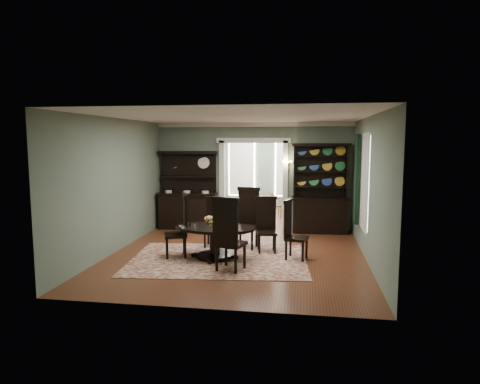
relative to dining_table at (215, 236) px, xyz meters
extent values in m
cube|color=brown|center=(0.43, 0.26, -0.48)|extent=(5.50, 6.00, 0.01)
cube|color=white|center=(0.43, 0.26, 2.52)|extent=(5.50, 6.00, 0.01)
cube|color=slate|center=(-2.32, 0.26, 1.02)|extent=(0.01, 6.00, 3.00)
cube|color=slate|center=(3.18, 0.26, 1.02)|extent=(0.01, 6.00, 3.00)
cube|color=slate|center=(0.43, -2.74, 1.02)|extent=(5.50, 0.01, 3.00)
cube|color=slate|center=(-1.39, 3.26, 1.02)|extent=(1.85, 0.01, 3.00)
cube|color=slate|center=(2.26, 3.26, 1.02)|extent=(1.85, 0.01, 3.00)
cube|color=slate|center=(0.43, 3.26, 2.27)|extent=(1.80, 0.01, 0.50)
cube|color=silver|center=(0.43, 3.21, 2.46)|extent=(5.50, 0.10, 0.12)
cube|color=brown|center=(0.43, 5.01, -0.48)|extent=(3.50, 3.50, 0.01)
cube|color=white|center=(0.43, 5.01, 2.52)|extent=(3.50, 3.50, 0.01)
cube|color=slate|center=(-1.32, 5.01, 1.02)|extent=(0.01, 3.50, 3.00)
cube|color=slate|center=(2.18, 5.01, 1.02)|extent=(0.01, 3.50, 3.00)
cube|color=slate|center=(0.43, 6.76, 1.02)|extent=(3.50, 0.01, 3.00)
cube|color=silver|center=(-0.42, 6.71, 1.07)|extent=(1.05, 0.06, 2.20)
cube|color=silver|center=(1.28, 6.71, 1.07)|extent=(1.05, 0.06, 2.20)
cube|color=silver|center=(-0.47, 3.26, 0.77)|extent=(0.14, 0.25, 2.50)
cube|color=silver|center=(1.33, 3.26, 0.77)|extent=(0.14, 0.25, 2.50)
cube|color=silver|center=(0.43, 3.26, 2.02)|extent=(2.08, 0.25, 0.14)
cube|color=white|center=(3.17, 0.86, 1.12)|extent=(0.02, 1.10, 2.00)
cube|color=silver|center=(3.16, 0.86, 1.12)|extent=(0.01, 1.22, 2.12)
cube|color=black|center=(3.08, 1.54, 1.12)|extent=(0.10, 0.35, 2.10)
cube|color=gold|center=(1.38, 3.18, 1.37)|extent=(0.08, 0.05, 0.18)
sphere|color=#FFD88C|center=(1.28, 3.03, 1.45)|extent=(0.07, 0.07, 0.07)
sphere|color=#FFD88C|center=(1.48, 3.03, 1.45)|extent=(0.07, 0.07, 0.07)
cube|color=maroon|center=(0.10, -0.11, -0.47)|extent=(3.90, 3.01, 0.01)
ellipsoid|color=black|center=(0.00, 0.00, 0.18)|extent=(1.85, 1.29, 0.05)
cylinder|color=black|center=(0.00, 0.00, 0.15)|extent=(1.78, 1.78, 0.03)
cylinder|color=black|center=(0.00, 0.00, -0.13)|extent=(0.22, 0.22, 0.60)
cylinder|color=black|center=(0.00, 0.00, -0.43)|extent=(0.77, 0.77, 0.09)
cylinder|color=white|center=(-0.09, 0.05, 0.23)|extent=(0.25, 0.25, 0.05)
cube|color=black|center=(-0.24, 0.95, -0.06)|extent=(0.43, 0.41, 0.05)
cube|color=black|center=(-0.24, 1.13, 0.30)|extent=(0.42, 0.06, 0.71)
cube|color=black|center=(-0.24, 1.13, 0.66)|extent=(0.45, 0.08, 0.07)
cylinder|color=black|center=(-0.41, 0.79, -0.27)|extent=(0.05, 0.05, 0.42)
cylinder|color=black|center=(-0.09, 0.78, -0.27)|extent=(0.05, 0.05, 0.42)
cylinder|color=black|center=(-0.40, 1.12, -0.27)|extent=(0.05, 0.05, 0.42)
cylinder|color=black|center=(-0.07, 1.11, -0.27)|extent=(0.05, 0.05, 0.42)
cube|color=black|center=(0.54, 0.94, 0.03)|extent=(0.56, 0.55, 0.07)
cube|color=black|center=(0.57, 1.16, 0.46)|extent=(0.50, 0.12, 0.85)
cube|color=black|center=(0.57, 1.16, 0.90)|extent=(0.55, 0.15, 0.09)
cylinder|color=black|center=(0.32, 0.77, -0.22)|extent=(0.05, 0.05, 0.50)
cylinder|color=black|center=(0.71, 0.72, -0.22)|extent=(0.05, 0.05, 0.50)
cylinder|color=black|center=(0.37, 1.16, -0.22)|extent=(0.05, 0.05, 0.50)
cylinder|color=black|center=(0.76, 1.11, -0.22)|extent=(0.05, 0.05, 0.50)
cube|color=black|center=(1.05, 0.66, -0.03)|extent=(0.51, 0.49, 0.06)
cube|color=black|center=(1.02, 0.85, 0.35)|extent=(0.44, 0.12, 0.75)
cube|color=black|center=(1.02, 0.85, 0.73)|extent=(0.48, 0.15, 0.08)
cylinder|color=black|center=(0.91, 0.46, -0.26)|extent=(0.05, 0.05, 0.44)
cylinder|color=black|center=(1.25, 0.52, -0.26)|extent=(0.05, 0.05, 0.44)
cylinder|color=black|center=(0.85, 0.80, -0.26)|extent=(0.05, 0.05, 0.44)
cylinder|color=black|center=(1.19, 0.86, -0.26)|extent=(0.05, 0.05, 0.44)
cube|color=black|center=(-0.85, -0.04, 0.01)|extent=(0.60, 0.61, 0.06)
cube|color=black|center=(-0.65, 0.03, 0.43)|extent=(0.21, 0.47, 0.82)
cube|color=black|center=(-0.65, 0.03, 0.85)|extent=(0.25, 0.52, 0.08)
cylinder|color=black|center=(-1.09, 0.07, -0.23)|extent=(0.05, 0.05, 0.48)
cylinder|color=black|center=(-0.96, -0.28, -0.23)|extent=(0.05, 0.05, 0.48)
cylinder|color=black|center=(-0.74, 0.20, -0.23)|extent=(0.05, 0.05, 0.48)
cylinder|color=black|center=(-0.61, -0.16, -0.23)|extent=(0.05, 0.05, 0.48)
cube|color=black|center=(1.72, 0.17, -0.03)|extent=(0.52, 0.54, 0.06)
cube|color=black|center=(1.53, 0.21, 0.37)|extent=(0.15, 0.45, 0.76)
cube|color=black|center=(1.53, 0.21, 0.76)|extent=(0.18, 0.49, 0.08)
cylinder|color=black|center=(1.86, -0.04, -0.25)|extent=(0.05, 0.05, 0.45)
cylinder|color=black|center=(1.93, 0.30, -0.25)|extent=(0.05, 0.05, 0.45)
cylinder|color=black|center=(1.51, 0.04, -0.25)|extent=(0.05, 0.05, 0.45)
cylinder|color=black|center=(1.59, 0.38, -0.25)|extent=(0.05, 0.05, 0.45)
cube|color=black|center=(0.48, -0.77, 0.04)|extent=(0.63, 0.62, 0.07)
cube|color=black|center=(0.42, -0.99, 0.49)|extent=(0.51, 0.20, 0.87)
cube|color=black|center=(0.42, -0.99, 0.93)|extent=(0.56, 0.23, 0.09)
cylinder|color=black|center=(0.73, -0.64, -0.22)|extent=(0.06, 0.06, 0.51)
cylinder|color=black|center=(0.34, -0.52, -0.22)|extent=(0.06, 0.06, 0.51)
cylinder|color=black|center=(0.62, -1.02, -0.22)|extent=(0.06, 0.06, 0.51)
cylinder|color=black|center=(0.23, -0.91, -0.22)|extent=(0.06, 0.06, 0.51)
cube|color=black|center=(-1.43, 2.97, 0.02)|extent=(1.62, 0.68, 0.98)
cube|color=black|center=(-1.43, 2.97, 0.53)|extent=(1.72, 0.74, 0.05)
cube|color=black|center=(-1.43, 3.19, 1.12)|extent=(1.58, 0.22, 1.16)
cube|color=black|center=(-1.43, 3.09, 1.00)|extent=(1.54, 0.41, 0.04)
cube|color=black|center=(-1.43, 3.07, 1.69)|extent=(1.70, 0.49, 0.08)
cube|color=black|center=(2.29, 2.95, -0.01)|extent=(1.47, 0.56, 0.93)
cube|color=black|center=(2.29, 2.95, 0.47)|extent=(1.57, 0.62, 0.04)
cube|color=black|center=(2.29, 3.16, 1.18)|extent=(1.45, 0.11, 1.41)
cube|color=black|center=(1.58, 3.06, 1.18)|extent=(0.06, 0.27, 1.45)
cube|color=black|center=(2.99, 3.06, 1.18)|extent=(0.06, 0.27, 1.45)
cube|color=black|center=(2.29, 3.04, 1.91)|extent=(1.57, 0.38, 0.08)
cube|color=black|center=(2.29, 3.06, 0.77)|extent=(1.46, 0.31, 0.03)
cube|color=black|center=(2.29, 3.06, 1.18)|extent=(1.46, 0.31, 0.03)
cube|color=black|center=(2.29, 3.06, 1.60)|extent=(1.46, 0.31, 0.03)
cylinder|color=#502E16|center=(0.68, 4.93, 0.21)|extent=(0.76, 0.76, 0.04)
cylinder|color=#502E16|center=(0.68, 4.93, -0.12)|extent=(0.09, 0.09, 0.66)
cylinder|color=#502E16|center=(0.68, 4.93, -0.45)|extent=(0.42, 0.42, 0.06)
cylinder|color=#502E16|center=(-0.15, 5.06, -0.03)|extent=(0.39, 0.39, 0.04)
cube|color=#502E16|center=(0.03, 5.06, 0.22)|extent=(0.04, 0.36, 0.49)
cylinder|color=#502E16|center=(-0.28, 5.20, -0.25)|extent=(0.04, 0.04, 0.44)
cylinder|color=#502E16|center=(-0.29, 4.92, -0.25)|extent=(0.04, 0.04, 0.44)
cylinder|color=#502E16|center=(-0.01, 5.19, -0.25)|extent=(0.04, 0.04, 0.44)
cylinder|color=#502E16|center=(-0.01, 4.92, -0.25)|extent=(0.04, 0.04, 0.44)
cylinder|color=#502E16|center=(0.96, 5.03, -0.08)|extent=(0.35, 0.35, 0.04)
cube|color=#502E16|center=(0.81, 4.98, 0.14)|extent=(0.12, 0.31, 0.44)
cylinder|color=#502E16|center=(1.11, 4.95, -0.28)|extent=(0.03, 0.03, 0.40)
cylinder|color=#502E16|center=(1.04, 5.19, -0.28)|extent=(0.03, 0.03, 0.40)
cylinder|color=#502E16|center=(0.88, 4.88, -0.28)|extent=(0.03, 0.03, 0.40)
cylinder|color=#502E16|center=(0.80, 5.11, -0.28)|extent=(0.03, 0.03, 0.40)
camera|label=1|loc=(1.88, -8.72, 2.03)|focal=32.00mm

